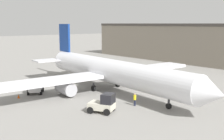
{
  "coord_description": "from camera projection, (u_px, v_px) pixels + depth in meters",
  "views": [
    {
      "loc": [
        31.99,
        -26.86,
        10.19
      ],
      "look_at": [
        0.0,
        0.0,
        3.25
      ],
      "focal_mm": 45.0,
      "sensor_mm": 36.0,
      "label": 1
    }
  ],
  "objects": [
    {
      "name": "ground_plane",
      "position": [
        112.0,
        91.0,
        42.87
      ],
      "size": [
        400.0,
        400.0,
        0.0
      ],
      "primitive_type": "plane",
      "color": "gray"
    },
    {
      "name": "terminal_building",
      "position": [
        220.0,
        44.0,
        70.09
      ],
      "size": [
        78.04,
        14.39,
        10.2
      ],
      "color": "gray",
      "rests_on": "ground_plane"
    },
    {
      "name": "safety_cone_near",
      "position": [
        19.0,
        96.0,
        38.71
      ],
      "size": [
        0.36,
        0.36,
        0.55
      ],
      "color": "#EF590F",
      "rests_on": "ground_plane"
    },
    {
      "name": "baggage_tug",
      "position": [
        104.0,
        104.0,
        32.33
      ],
      "size": [
        3.48,
        3.2,
        2.29
      ],
      "rotation": [
        0.0,
        0.0,
        0.52
      ],
      "color": "beige",
      "rests_on": "ground_plane"
    },
    {
      "name": "ground_crew_worker",
      "position": [
        135.0,
        99.0,
        35.04
      ],
      "size": [
        0.35,
        0.35,
        1.61
      ],
      "rotation": [
        0.0,
        0.0,
        2.69
      ],
      "color": "#1E2338",
      "rests_on": "ground_plane"
    },
    {
      "name": "airplane",
      "position": [
        108.0,
        71.0,
        43.11
      ],
      "size": [
        38.56,
        33.76,
        10.11
      ],
      "rotation": [
        0.0,
        0.0,
        -0.05
      ],
      "color": "white",
      "rests_on": "ground_plane"
    },
    {
      "name": "belt_loader_truck",
      "position": [
        35.0,
        87.0,
        40.95
      ],
      "size": [
        3.23,
        3.12,
        2.24
      ],
      "rotation": [
        0.0,
        0.0,
        -0.59
      ],
      "color": "silver",
      "rests_on": "ground_plane"
    }
  ]
}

